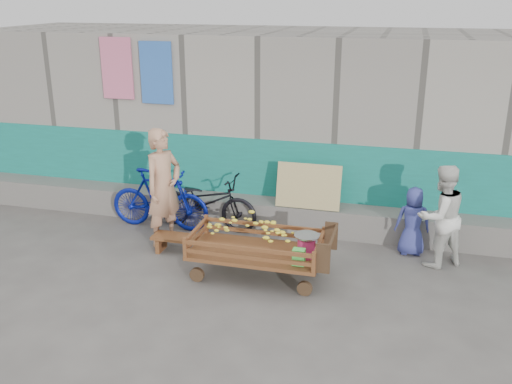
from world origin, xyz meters
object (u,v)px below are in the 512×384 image
(woman, at_px, (441,216))
(child, at_px, (413,221))
(bicycle_blue, at_px, (160,199))
(bicycle_dark, at_px, (206,202))
(banana_cart, at_px, (254,239))
(bench, at_px, (187,241))
(vendor_man, at_px, (164,188))

(woman, relative_size, child, 1.43)
(woman, bearing_deg, child, -71.34)
(woman, bearing_deg, bicycle_blue, -37.17)
(child, relative_size, bicycle_blue, 0.62)
(bicycle_dark, height_order, bicycle_blue, bicycle_blue)
(banana_cart, bearing_deg, bicycle_dark, 129.35)
(banana_cart, bearing_deg, bench, 158.08)
(bicycle_dark, distance_m, bicycle_blue, 0.74)
(bench, xyz_separation_m, bicycle_blue, (-0.77, 0.79, 0.31))
(vendor_man, bearing_deg, bench, -97.86)
(vendor_man, xyz_separation_m, bicycle_blue, (-0.33, 0.53, -0.40))
(child, bearing_deg, bench, 7.26)
(banana_cart, relative_size, bicycle_dark, 1.10)
(child, height_order, bicycle_blue, child)
(banana_cart, distance_m, bicycle_dark, 1.87)
(bicycle_dark, bearing_deg, bench, -173.38)
(banana_cart, height_order, vendor_man, vendor_man)
(vendor_man, relative_size, child, 1.76)
(bench, relative_size, child, 1.02)
(bench, xyz_separation_m, vendor_man, (-0.44, 0.26, 0.71))
(woman, distance_m, bicycle_blue, 4.30)
(woman, height_order, bicycle_blue, woman)
(bicycle_blue, bearing_deg, banana_cart, -122.94)
(bench, height_order, bicycle_dark, bicycle_dark)
(banana_cart, distance_m, vendor_man, 1.76)
(vendor_man, relative_size, woman, 1.23)
(woman, relative_size, bicycle_dark, 0.85)
(banana_cart, height_order, bicycle_dark, bicycle_dark)
(bench, height_order, bicycle_blue, bicycle_blue)
(bench, bearing_deg, bicycle_blue, 134.22)
(child, bearing_deg, bicycle_blue, -6.90)
(woman, bearing_deg, banana_cart, -10.95)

